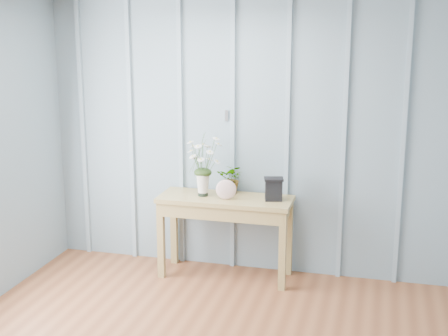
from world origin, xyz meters
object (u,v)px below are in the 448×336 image
(carved_box, at_px, (274,189))
(daisy_vase, at_px, (203,158))
(felt_disc_vessel, at_px, (226,190))
(sideboard, at_px, (225,209))

(carved_box, bearing_deg, daisy_vase, -178.56)
(daisy_vase, distance_m, felt_disc_vessel, 0.36)
(felt_disc_vessel, bearing_deg, sideboard, 99.09)
(daisy_vase, relative_size, felt_disc_vessel, 3.09)
(daisy_vase, distance_m, carved_box, 0.69)
(felt_disc_vessel, xyz_separation_m, carved_box, (0.41, 0.08, 0.01))
(sideboard, relative_size, daisy_vase, 2.14)
(daisy_vase, bearing_deg, felt_disc_vessel, -16.13)
(sideboard, xyz_separation_m, daisy_vase, (-0.21, -0.01, 0.47))
(carved_box, bearing_deg, felt_disc_vessel, -168.49)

